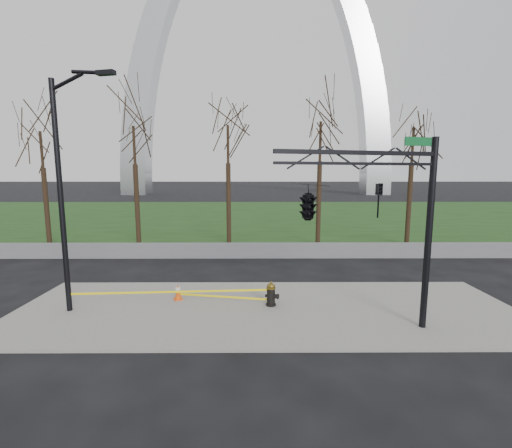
{
  "coord_description": "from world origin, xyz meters",
  "views": [
    {
      "loc": [
        -0.45,
        -11.91,
        4.88
      ],
      "look_at": [
        -0.37,
        2.0,
        2.9
      ],
      "focal_mm": 24.09,
      "sensor_mm": 36.0,
      "label": 1
    }
  ],
  "objects_px": {
    "traffic_cone": "(178,292)",
    "traffic_signal_mast": "(334,202)",
    "street_light": "(65,181)",
    "fire_hydrant": "(271,294)"
  },
  "relations": [
    {
      "from": "fire_hydrant",
      "to": "street_light",
      "type": "distance_m",
      "value": 8.16
    },
    {
      "from": "fire_hydrant",
      "to": "street_light",
      "type": "bearing_deg",
      "value": -152.06
    },
    {
      "from": "traffic_signal_mast",
      "to": "fire_hydrant",
      "type": "bearing_deg",
      "value": 107.17
    },
    {
      "from": "traffic_signal_mast",
      "to": "traffic_cone",
      "type": "bearing_deg",
      "value": 133.67
    },
    {
      "from": "fire_hydrant",
      "to": "traffic_signal_mast",
      "type": "relative_size",
      "value": 0.15
    },
    {
      "from": "fire_hydrant",
      "to": "street_light",
      "type": "height_order",
      "value": "street_light"
    },
    {
      "from": "fire_hydrant",
      "to": "traffic_cone",
      "type": "xyz_separation_m",
      "value": [
        -3.59,
        0.65,
        -0.12
      ]
    },
    {
      "from": "traffic_cone",
      "to": "traffic_signal_mast",
      "type": "xyz_separation_m",
      "value": [
        5.17,
        -3.25,
        3.74
      ]
    },
    {
      "from": "traffic_cone",
      "to": "traffic_signal_mast",
      "type": "height_order",
      "value": "traffic_signal_mast"
    },
    {
      "from": "street_light",
      "to": "traffic_signal_mast",
      "type": "height_order",
      "value": "street_light"
    }
  ]
}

